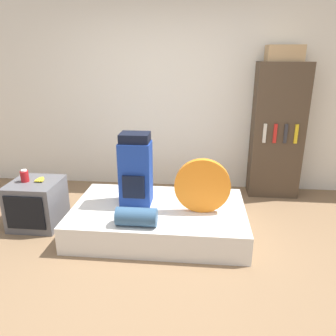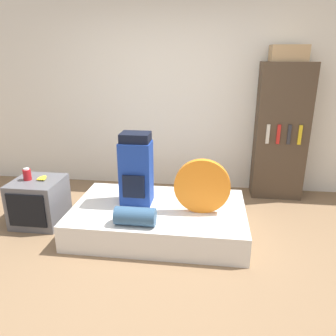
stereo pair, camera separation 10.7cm
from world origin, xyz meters
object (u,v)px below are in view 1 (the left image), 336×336
Objects in this scene: bookshelf at (277,132)px; television at (37,203)px; backpack at (136,170)px; tent_bag at (202,186)px; cardboard_box at (284,53)px; sleeping_roll at (136,217)px; canister at (25,176)px.

television is at bearing -157.52° from bookshelf.
tent_bag is at bearing -12.14° from backpack.
cardboard_box is at bearing 52.92° from tent_bag.
backpack is 1.43× the size of television.
cardboard_box is at bearing 23.07° from television.
backpack is at bearing 100.76° from sleeping_roll.
backpack is 1.22m from television.
backpack is 0.60m from sleeping_roll.
tent_bag is 2.08m from cardboard_box.
bookshelf is 0.99m from cardboard_box.
sleeping_roll is 0.22× the size of bookshelf.
bookshelf is (2.96, 1.18, 0.30)m from canister.
cardboard_box is at bearing 22.28° from canister.
cardboard_box is (2.94, 1.21, 1.29)m from canister.
television is 0.34m from canister.
bookshelf is at bearing 45.21° from sleeping_roll.
television is (-1.14, -0.07, -0.42)m from backpack.
backpack is at bearing -146.26° from cardboard_box.
sleeping_roll is at bearing -79.24° from backpack.
canister reaches higher than sleeping_roll.
canister is (-1.34, 0.45, 0.20)m from sleeping_roll.
cardboard_box is (-0.01, 0.03, 0.99)m from bookshelf.
cardboard_box is (0.98, 1.29, 1.30)m from tent_bag.
tent_bag is 0.32× the size of bookshelf.
cardboard_box is (1.60, 1.66, 1.50)m from sleeping_roll.
sleeping_roll is at bearing -149.91° from tent_bag.
sleeping_roll is 2.35m from bookshelf.
television is (-1.24, 0.44, -0.12)m from sleeping_roll.
bookshelf is at bearing -70.26° from cardboard_box.
cardboard_box is at bearing 109.74° from bookshelf.
sleeping_roll is 0.90× the size of cardboard_box.
sleeping_roll is 0.72× the size of television.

